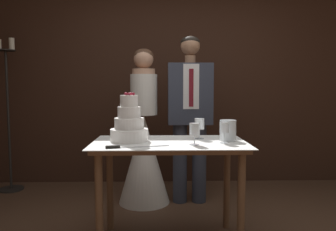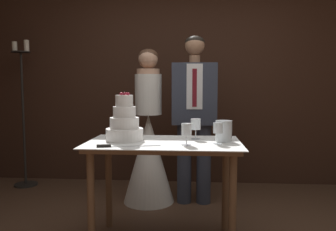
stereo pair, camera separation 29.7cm
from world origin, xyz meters
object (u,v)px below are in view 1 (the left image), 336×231
cake_table (169,157)px  wine_glass_far (199,125)px  groom (190,110)px  hurricane_candle (228,131)px  cake_knife (126,147)px  wine_glass_near (195,130)px  wine_glass_middle (224,128)px  candle_stand (9,121)px  tiered_cake (129,125)px  bride (144,147)px

cake_table → wine_glass_far: (0.25, 0.13, 0.23)m
groom → hurricane_candle: bearing=-75.2°
cake_knife → wine_glass_near: wine_glass_near is taller
wine_glass_middle → cake_knife: bearing=-166.8°
cake_table → wine_glass_near: wine_glass_near is taller
candle_stand → cake_knife: bearing=-46.1°
cake_table → wine_glass_middle: (0.41, -0.07, 0.23)m
hurricane_candle → cake_knife: bearing=-159.5°
hurricane_candle → candle_stand: bearing=150.6°
cake_table → wine_glass_far: 0.37m
cake_table → tiered_cake: tiered_cake is taller
tiered_cake → wine_glass_far: bearing=10.0°
wine_glass_far → groom: bearing=90.6°
tiered_cake → wine_glass_far: (0.56, 0.10, -0.01)m
tiered_cake → candle_stand: candle_stand is taller
wine_glass_middle → wine_glass_far: (-0.16, 0.21, 0.00)m
tiered_cake → bride: size_ratio=0.24×
cake_table → groom: (0.24, 0.90, 0.30)m
cake_table → wine_glass_near: 0.32m
wine_glass_middle → hurricane_candle: hurricane_candle is taller
tiered_cake → wine_glass_near: bearing=-19.5°
cake_table → tiered_cake: bearing=173.6°
hurricane_candle → groom: (-0.22, 0.85, 0.10)m
bride → groom: 0.62m
wine_glass_near → hurricane_candle: bearing=33.5°
cake_knife → candle_stand: 2.22m
hurricane_candle → candle_stand: 2.66m
cake_table → cake_knife: cake_knife is taller
tiered_cake → cake_knife: 0.30m
cake_table → wine_glass_near: (0.18, -0.14, 0.23)m
cake_knife → wine_glass_middle: size_ratio=2.78×
hurricane_candle → groom: size_ratio=0.09×
groom → wine_glass_near: bearing=-93.4°
wine_glass_middle → candle_stand: size_ratio=0.09×
tiered_cake → groom: 1.03m
cake_knife → bride: (0.07, 1.15, -0.22)m
hurricane_candle → bride: size_ratio=0.10×
wine_glass_near → cake_knife: bearing=-168.2°
cake_table → wine_glass_far: bearing=28.3°
cake_table → groom: size_ratio=0.68×
groom → candle_stand: candle_stand is taller
candle_stand → wine_glass_middle: bearing=-32.3°
cake_knife → hurricane_candle: hurricane_candle is taller
wine_glass_near → bride: size_ratio=0.10×
wine_glass_near → wine_glass_far: (0.07, 0.27, 0.01)m
candle_stand → cake_table: bearing=-36.2°
hurricane_candle → cake_table: bearing=-173.9°
tiered_cake → wine_glass_far: tiered_cake is taller
wine_glass_far → groom: size_ratio=0.10×
candle_stand → groom: bearing=-12.2°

